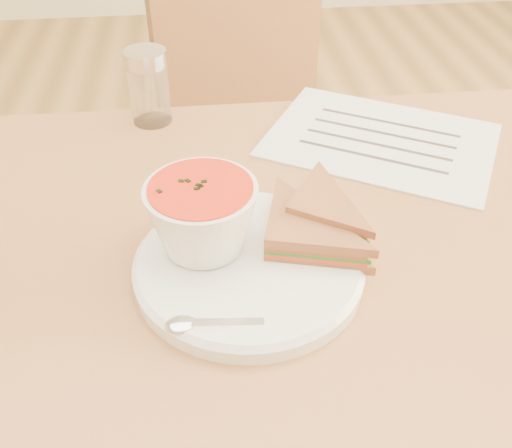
{
  "coord_description": "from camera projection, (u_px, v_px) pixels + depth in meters",
  "views": [
    {
      "loc": [
        -0.03,
        -0.48,
        1.18
      ],
      "look_at": [
        0.02,
        -0.02,
        0.8
      ],
      "focal_mm": 40.0,
      "sensor_mm": 36.0,
      "label": 1
    }
  ],
  "objects": [
    {
      "name": "sandwich_half_b",
      "position": [
        285.0,
        218.0,
        0.62
      ],
      "size": [
        0.14,
        0.14,
        0.03
      ],
      "primitive_type": null,
      "rotation": [
        0.0,
        0.0,
        -0.56
      ],
      "color": "#AC663C",
      "rests_on": "plate"
    },
    {
      "name": "chair_far",
      "position": [
        278.0,
        165.0,
        1.3
      ],
      "size": [
        0.53,
        0.53,
        0.93
      ],
      "primitive_type": null,
      "rotation": [
        0.0,
        0.0,
        3.52
      ],
      "color": "brown",
      "rests_on": "floor"
    },
    {
      "name": "condiment_shaker",
      "position": [
        149.0,
        87.0,
        0.84
      ],
      "size": [
        0.07,
        0.07,
        0.11
      ],
      "primitive_type": null,
      "rotation": [
        0.0,
        0.0,
        0.14
      ],
      "color": "silver",
      "rests_on": "dining_table"
    },
    {
      "name": "sandwich_half_a",
      "position": [
        264.0,
        253.0,
        0.59
      ],
      "size": [
        0.14,
        0.14,
        0.04
      ],
      "primitive_type": null,
      "rotation": [
        0.0,
        0.0,
        -0.25
      ],
      "color": "#AC663C",
      "rests_on": "plate"
    },
    {
      "name": "spoon",
      "position": [
        229.0,
        323.0,
        0.53
      ],
      "size": [
        0.16,
        0.04,
        0.01
      ],
      "primitive_type": null,
      "rotation": [
        0.0,
        0.0,
        -0.07
      ],
      "color": "silver",
      "rests_on": "plate"
    },
    {
      "name": "paper_menu",
      "position": [
        380.0,
        140.0,
        0.83
      ],
      "size": [
        0.39,
        0.36,
        0.0
      ],
      "primitive_type": null,
      "rotation": [
        0.0,
        0.0,
        -0.53
      ],
      "color": "white",
      "rests_on": "dining_table"
    },
    {
      "name": "soup_bowl",
      "position": [
        203.0,
        220.0,
        0.6
      ],
      "size": [
        0.13,
        0.13,
        0.08
      ],
      "primitive_type": null,
      "rotation": [
        0.0,
        0.0,
        0.08
      ],
      "color": "white",
      "rests_on": "plate"
    },
    {
      "name": "plate",
      "position": [
        249.0,
        267.0,
        0.61
      ],
      "size": [
        0.29,
        0.29,
        0.02
      ],
      "primitive_type": null,
      "rotation": [
        0.0,
        0.0,
        -0.17
      ],
      "color": "white",
      "rests_on": "dining_table"
    },
    {
      "name": "dining_table",
      "position": [
        241.0,
        429.0,
        0.88
      ],
      "size": [
        1.0,
        0.7,
        0.75
      ],
      "primitive_type": null,
      "color": "brown",
      "rests_on": "floor"
    }
  ]
}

